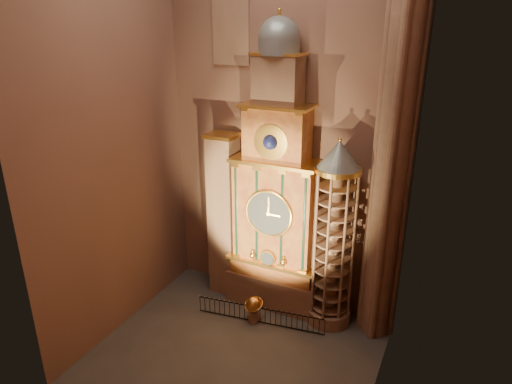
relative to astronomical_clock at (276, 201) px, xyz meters
The scene contains 11 objects.
floor 8.32m from the astronomical_clock, 90.00° to the right, with size 14.00×14.00×0.00m, color #383330.
wall_back 4.45m from the astronomical_clock, 90.00° to the left, with size 22.00×22.00×0.00m, color #8C5B4B.
wall_left 9.61m from the astronomical_clock, 144.66° to the right, with size 22.00×22.00×0.00m, color #8C5B4B.
wall_right 9.61m from the astronomical_clock, 35.34° to the right, with size 22.00×22.00×0.00m, color #8C5B4B.
astronomical_clock is the anchor object (origin of this frame).
portrait_tower 3.73m from the astronomical_clock, behind, with size 1.80×1.60×10.20m.
stair_turret 3.78m from the astronomical_clock, ahead, with size 2.50×2.50×10.80m.
gothic_pier 7.48m from the astronomical_clock, ahead, with size 2.04×2.04×22.00m.
stained_glass_window 10.37m from the astronomical_clock, 163.43° to the left, with size 2.20×0.14×5.20m.
celestial_globe 6.17m from the astronomical_clock, 98.06° to the right, with size 1.35×1.31×1.58m.
iron_railing 6.55m from the astronomical_clock, 87.72° to the right, with size 7.33×1.07×1.01m.
Camera 1 is at (9.17, -17.01, 16.33)m, focal length 32.00 mm.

